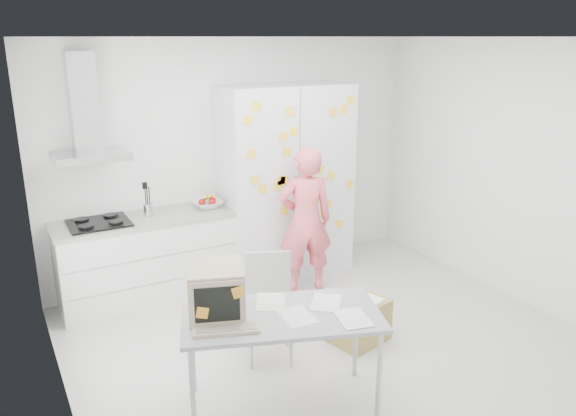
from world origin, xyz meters
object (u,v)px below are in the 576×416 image
chair (269,300)px  person (306,221)px  cardboard_box (359,320)px  desk (240,303)px

chair → person: bearing=69.8°
chair → cardboard_box: size_ratio=1.60×
person → chair: person is taller
person → chair: bearing=63.1°
person → desk: 2.15m
desk → cardboard_box: 1.54m
desk → cardboard_box: bearing=35.0°
person → desk: (-1.47, -1.56, 0.07)m
person → cardboard_box: bearing=100.7°
desk → chair: desk is taller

